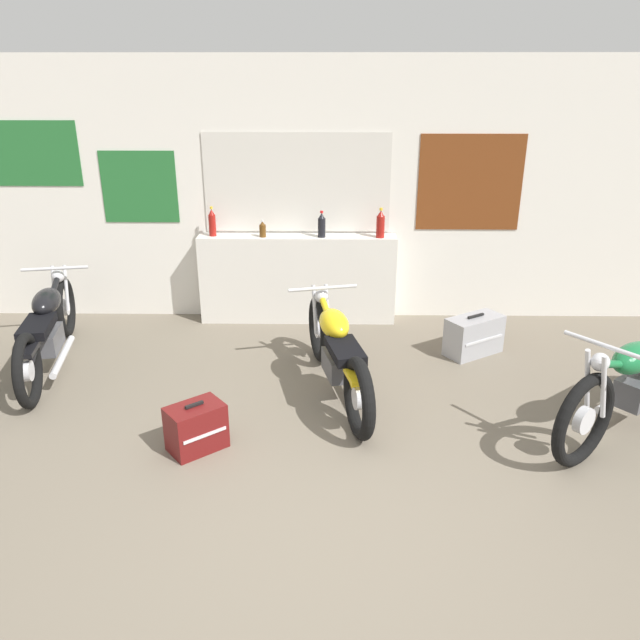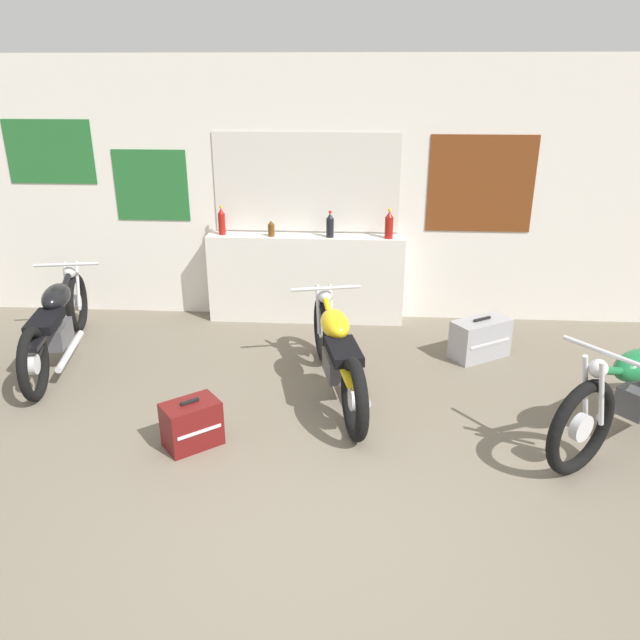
{
  "view_description": "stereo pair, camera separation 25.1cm",
  "coord_description": "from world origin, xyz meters",
  "views": [
    {
      "loc": [
        0.06,
        -3.07,
        2.64
      ],
      "look_at": [
        -0.01,
        1.75,
        0.7
      ],
      "focal_mm": 35.0,
      "sensor_mm": 36.0,
      "label": 1
    },
    {
      "loc": [
        0.31,
        -3.06,
        2.64
      ],
      "look_at": [
        -0.01,
        1.75,
        0.7
      ],
      "focal_mm": 35.0,
      "sensor_mm": 36.0,
      "label": 2
    }
  ],
  "objects": [
    {
      "name": "bottle_center",
      "position": [
        -0.01,
        3.47,
        1.1
      ],
      "size": [
        0.08,
        0.08,
        0.28
      ],
      "color": "black",
      "rests_on": "sill_counter"
    },
    {
      "name": "wall_back",
      "position": [
        -0.01,
        3.69,
        1.4
      ],
      "size": [
        10.0,
        0.07,
        2.8
      ],
      "color": "silver",
      "rests_on": "ground_plane"
    },
    {
      "name": "hard_case_silver",
      "position": [
        1.51,
        2.63,
        0.19
      ],
      "size": [
        0.63,
        0.54,
        0.41
      ],
      "color": "#9E9EA3",
      "rests_on": "ground_plane"
    },
    {
      "name": "hard_case_darkred",
      "position": [
        -0.91,
        0.9,
        0.18
      ],
      "size": [
        0.48,
        0.46,
        0.38
      ],
      "color": "maroon",
      "rests_on": "ground_plane"
    },
    {
      "name": "motorcycle_yellow",
      "position": [
        0.14,
        1.78,
        0.39
      ],
      "size": [
        0.74,
        2.01,
        0.8
      ],
      "color": "black",
      "rests_on": "ground_plane"
    },
    {
      "name": "bottle_leftmost",
      "position": [
        -1.19,
        3.5,
        1.11
      ],
      "size": [
        0.08,
        0.08,
        0.32
      ],
      "color": "maroon",
      "rests_on": "sill_counter"
    },
    {
      "name": "motorcycle_green",
      "position": [
        2.41,
        1.2,
        0.43
      ],
      "size": [
        1.71,
        1.4,
        0.9
      ],
      "color": "black",
      "rests_on": "ground_plane"
    },
    {
      "name": "bottle_right_center",
      "position": [
        0.61,
        3.46,
        1.11
      ],
      "size": [
        0.09,
        0.09,
        0.32
      ],
      "color": "maroon",
      "rests_on": "sill_counter"
    },
    {
      "name": "ground_plane",
      "position": [
        0.0,
        0.0,
        0.0
      ],
      "size": [
        24.0,
        24.0,
        0.0
      ],
      "primitive_type": "plane",
      "color": "#706656"
    },
    {
      "name": "motorcycle_black",
      "position": [
        -2.56,
        2.28,
        0.4
      ],
      "size": [
        0.71,
        2.14,
        0.81
      ],
      "color": "black",
      "rests_on": "ground_plane"
    },
    {
      "name": "sill_counter",
      "position": [
        -0.28,
        3.51,
        0.49
      ],
      "size": [
        2.15,
        0.28,
        0.97
      ],
      "color": "silver",
      "rests_on": "ground_plane"
    },
    {
      "name": "bottle_left_center",
      "position": [
        -0.64,
        3.46,
        1.05
      ],
      "size": [
        0.07,
        0.07,
        0.18
      ],
      "color": "#5B3814",
      "rests_on": "sill_counter"
    }
  ]
}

